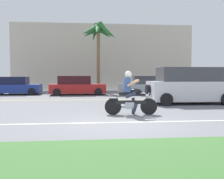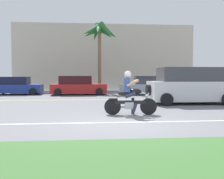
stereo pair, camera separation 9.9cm
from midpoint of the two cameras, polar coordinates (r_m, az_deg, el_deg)
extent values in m
cube|color=slate|center=(10.87, 0.42, -4.86)|extent=(56.00, 30.00, 0.04)
cube|color=#3D6B33|center=(4.03, 10.70, -18.09)|extent=(56.00, 3.80, 0.06)
cube|color=silver|center=(8.03, 2.42, -7.53)|extent=(50.40, 0.12, 0.01)
cube|color=yellow|center=(15.67, -1.30, -2.33)|extent=(50.40, 0.12, 0.01)
cylinder|color=black|center=(9.66, 8.63, -3.88)|extent=(0.64, 0.14, 0.63)
cylinder|color=black|center=(9.53, 0.43, -3.94)|extent=(0.64, 0.14, 0.63)
cylinder|color=#B7BAC1|center=(9.61, 8.02, -2.34)|extent=(0.29, 0.07, 0.55)
cube|color=black|center=(9.55, 4.56, -2.92)|extent=(1.16, 0.19, 0.13)
cube|color=#B7BAC1|center=(9.56, 4.24, -3.67)|extent=(0.35, 0.24, 0.25)
ellipsoid|color=black|center=(9.54, 5.71, -0.51)|extent=(0.47, 0.25, 0.23)
cube|color=black|center=(9.50, 3.30, -0.89)|extent=(0.52, 0.27, 0.11)
cube|color=black|center=(9.50, 0.56, -2.23)|extent=(0.35, 0.19, 0.06)
cylinder|color=#B7BAC1|center=(9.58, 7.53, -0.79)|extent=(0.09, 0.66, 0.04)
sphere|color=#B7BAC1|center=(9.61, 8.28, -1.54)|extent=(0.15, 0.15, 0.15)
cylinder|color=#B7BAC1|center=(9.68, 2.73, -4.03)|extent=(0.53, 0.11, 0.07)
cube|color=#334C8C|center=(9.49, 3.69, 1.02)|extent=(0.26, 0.35, 0.53)
sphere|color=silver|center=(9.49, 3.95, 3.45)|extent=(0.28, 0.28, 0.28)
cylinder|color=#2D334C|center=(9.42, 4.50, -1.25)|extent=(0.43, 0.17, 0.27)
cylinder|color=#2D334C|center=(9.63, 4.38, -1.16)|extent=(0.43, 0.17, 0.27)
cylinder|color=#2D334C|center=(9.73, 5.10, -3.78)|extent=(0.12, 0.12, 0.65)
cylinder|color=#2D334C|center=(9.46, 5.52, -4.20)|extent=(0.22, 0.13, 0.36)
cylinder|color=tan|center=(9.30, 5.09, 1.46)|extent=(0.48, 0.13, 0.30)
cylinder|color=tan|center=(9.72, 4.83, 1.53)|extent=(0.48, 0.13, 0.30)
cube|color=silver|center=(14.09, 17.65, -0.29)|extent=(4.41, 2.03, 1.03)
cube|color=#414147|center=(14.04, 17.37, 3.32)|extent=(3.18, 1.74, 0.74)
cylinder|color=black|center=(12.68, 12.63, -2.25)|extent=(0.64, 0.23, 0.64)
cylinder|color=black|center=(14.56, 10.42, -1.55)|extent=(0.64, 0.23, 0.64)
cylinder|color=black|center=(15.65, 21.67, -1.40)|extent=(0.64, 0.23, 0.64)
cylinder|color=black|center=(13.41, 8.53, -0.12)|extent=(0.21, 0.58, 0.58)
cube|color=navy|center=(21.51, -20.73, 0.23)|extent=(3.89, 1.88, 0.67)
cube|color=black|center=(21.55, -21.36, 1.92)|extent=(2.27, 1.59, 0.61)
cylinder|color=black|center=(20.33, -17.57, -0.45)|extent=(0.56, 0.19, 0.56)
cylinder|color=black|center=(22.78, -23.53, -0.20)|extent=(0.56, 0.19, 0.56)
cylinder|color=black|center=(22.10, -16.64, -0.16)|extent=(0.56, 0.19, 0.56)
cube|color=#AD1E1E|center=(19.99, -7.50, 0.25)|extent=(4.41, 2.00, 0.70)
cube|color=#351116|center=(19.97, -8.26, 2.18)|extent=(2.58, 1.67, 0.65)
cylinder|color=black|center=(19.16, -12.19, -0.58)|extent=(0.57, 0.20, 0.56)
cylinder|color=black|center=(19.15, -2.81, -0.52)|extent=(0.57, 0.20, 0.56)
cylinder|color=black|center=(20.98, -11.76, -0.27)|extent=(0.57, 0.20, 0.56)
cylinder|color=black|center=(20.97, -3.20, -0.21)|extent=(0.57, 0.20, 0.56)
cube|color=#8C939E|center=(20.07, 8.29, 0.25)|extent=(4.60, 1.94, 0.70)
cube|color=#2D2F36|center=(20.10, 9.07, 2.17)|extent=(2.70, 1.58, 0.64)
cylinder|color=black|center=(21.21, 12.24, -0.24)|extent=(0.57, 0.22, 0.56)
cylinder|color=black|center=(20.69, 3.48, -0.25)|extent=(0.57, 0.22, 0.56)
cylinder|color=black|center=(19.62, 13.36, -0.51)|extent=(0.57, 0.22, 0.56)
cylinder|color=black|center=(19.06, 3.89, -0.54)|extent=(0.57, 0.22, 0.56)
cylinder|color=brown|center=(23.34, -2.76, 6.59)|extent=(0.31, 0.31, 5.82)
sphere|color=#28662D|center=(23.70, -2.78, 13.63)|extent=(0.79, 0.79, 0.79)
cone|color=#28662D|center=(23.71, -0.70, 13.11)|extent=(1.90, 0.67, 1.63)
cone|color=#28662D|center=(24.26, -1.35, 12.88)|extent=(1.90, 1.84, 1.37)
cone|color=#28662D|center=(24.43, -3.53, 12.81)|extent=(1.23, 1.90, 1.80)
cone|color=#28662D|center=(24.13, -4.48, 12.93)|extent=(2.00, 1.71, 1.29)
cone|color=#28662D|center=(23.25, -4.61, 13.30)|extent=(2.05, 1.52, 1.39)
cone|color=#28662D|center=(22.84, -2.99, 13.49)|extent=(0.94, 2.05, 1.31)
cone|color=#28662D|center=(23.14, -1.15, 13.36)|extent=(1.80, 1.73, 1.75)
cube|color=beige|center=(28.84, -1.72, 7.17)|extent=(19.48, 4.00, 7.07)
camera|label=1|loc=(0.05, -89.75, 0.01)|focal=39.87mm
camera|label=2|loc=(0.05, 90.25, -0.01)|focal=39.87mm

